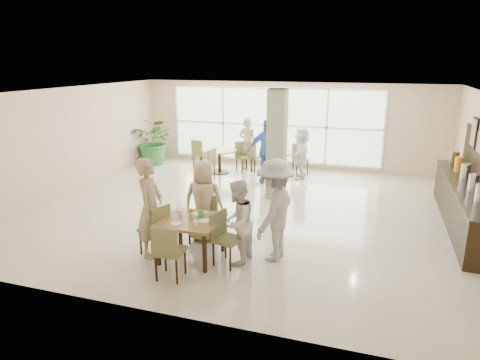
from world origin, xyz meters
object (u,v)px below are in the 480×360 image
(adult_b, at_px, (301,153))
(adult_standing, at_px, (248,144))
(buffet_counter, at_px, (464,202))
(teen_standing, at_px, (275,210))
(adult_a, at_px, (267,151))
(teen_far, at_px, (204,201))
(round_table_right, at_px, (276,158))
(main_table, at_px, (191,224))
(potted_plant, at_px, (155,141))
(teen_left, at_px, (150,207))
(teen_right, at_px, (237,222))
(round_table_left, at_px, (219,155))

(adult_b, distance_m, adult_standing, 1.89)
(buffet_counter, xyz_separation_m, teen_standing, (-3.50, -2.79, 0.37))
(adult_a, height_order, adult_standing, adult_a)
(teen_standing, xyz_separation_m, adult_standing, (-2.35, 6.04, -0.06))
(buffet_counter, distance_m, adult_a, 5.36)
(teen_far, bearing_deg, round_table_right, -99.75)
(main_table, relative_size, adult_standing, 0.61)
(potted_plant, relative_size, adult_standing, 0.93)
(teen_left, height_order, adult_a, adult_a)
(round_table_right, distance_m, adult_a, 0.84)
(adult_b, bearing_deg, buffet_counter, 49.47)
(teen_far, height_order, teen_right, teen_far)
(main_table, height_order, adult_standing, adult_standing)
(main_table, xyz_separation_m, teen_right, (0.83, 0.11, 0.09))
(round_table_left, bearing_deg, adult_standing, 39.16)
(round_table_right, bearing_deg, teen_left, -97.94)
(potted_plant, bearing_deg, round_table_right, -3.06)
(buffet_counter, bearing_deg, round_table_left, 158.19)
(main_table, distance_m, adult_standing, 6.57)
(main_table, bearing_deg, teen_far, 96.96)
(buffet_counter, height_order, adult_a, buffet_counter)
(round_table_left, bearing_deg, buffet_counter, -21.81)
(adult_a, bearing_deg, adult_standing, 116.97)
(buffet_counter, xyz_separation_m, potted_plant, (-9.13, 3.06, 0.25))
(teen_left, height_order, teen_far, teen_left)
(teen_left, xyz_separation_m, teen_right, (1.60, 0.18, -0.16))
(buffet_counter, xyz_separation_m, teen_right, (-4.08, -3.13, 0.20))
(round_table_right, distance_m, teen_left, 6.22)
(potted_plant, height_order, adult_a, adult_a)
(teen_far, distance_m, adult_b, 5.28)
(teen_right, height_order, adult_standing, adult_standing)
(teen_far, relative_size, teen_standing, 0.89)
(adult_b, xyz_separation_m, adult_standing, (-1.83, 0.47, 0.09))
(potted_plant, bearing_deg, round_table_left, -9.47)
(teen_right, xyz_separation_m, adult_a, (-0.84, 5.22, 0.17))
(teen_right, relative_size, adult_standing, 0.88)
(main_table, height_order, potted_plant, potted_plant)
(teen_left, bearing_deg, round_table_left, 0.43)
(round_table_left, distance_m, teen_far, 5.29)
(round_table_left, bearing_deg, adult_b, 3.22)
(teen_right, bearing_deg, round_table_right, -169.82)
(adult_b, bearing_deg, adult_standing, -110.09)
(potted_plant, height_order, teen_right, potted_plant)
(main_table, height_order, teen_right, teen_right)
(main_table, relative_size, buffet_counter, 0.22)
(teen_left, relative_size, teen_standing, 0.99)
(round_table_left, height_order, teen_left, teen_left)
(adult_a, distance_m, adult_standing, 1.50)
(round_table_left, distance_m, round_table_right, 1.79)
(main_table, bearing_deg, adult_a, 90.06)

